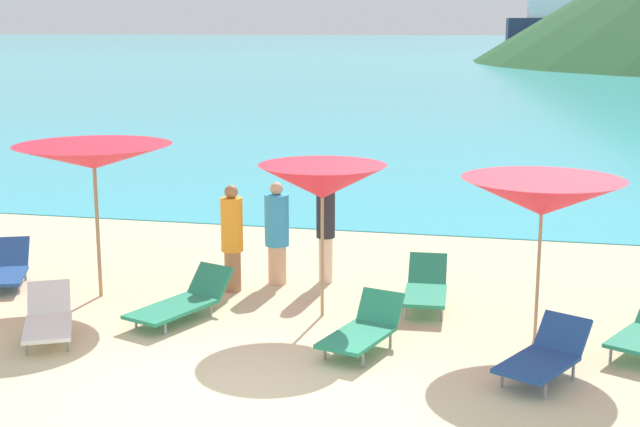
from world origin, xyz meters
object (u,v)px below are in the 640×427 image
lounge_chair_0 (183,301)px  beachgoer_1 (277,231)px  umbrella_3 (542,197)px  beachgoer_0 (232,236)px  umbrella_1 (94,157)px  lounge_chair_4 (545,355)px  lounge_chair_5 (6,268)px  beachgoer_3 (326,218)px  umbrella_2 (322,182)px  lounge_chair_8 (48,318)px  cruise_ship (591,12)px  lounge_chair_2 (363,329)px  lounge_chair_7 (426,287)px

lounge_chair_0 → beachgoer_1: 2.18m
umbrella_3 → beachgoer_0: size_ratio=1.29×
beachgoer_1 → umbrella_1: bearing=-92.6°
lounge_chair_4 → beachgoer_1: bearing=169.9°
umbrella_3 → lounge_chair_0: umbrella_3 is taller
lounge_chair_5 → beachgoer_3: 5.07m
umbrella_2 → umbrella_3: 2.90m
umbrella_1 → lounge_chair_8: umbrella_1 is taller
umbrella_3 → lounge_chair_8: umbrella_3 is taller
umbrella_2 → lounge_chair_5: size_ratio=1.33×
lounge_chair_0 → beachgoer_1: beachgoer_1 is taller
lounge_chair_8 → lounge_chair_4: bearing=-27.2°
beachgoer_0 → beachgoer_3: (1.28, 0.77, 0.17)m
beachgoer_1 → cruise_ship: 263.12m
lounge_chair_2 → beachgoer_1: 3.22m
lounge_chair_4 → beachgoer_1: (-4.00, 3.06, 0.55)m
lounge_chair_7 → beachgoer_0: bearing=172.9°
beachgoer_1 → lounge_chair_2: bearing=5.7°
umbrella_2 → lounge_chair_5: 5.44m
lounge_chair_7 → lounge_chair_8: lounge_chair_7 is taller
lounge_chair_4 → cruise_ship: bearing=113.3°
umbrella_3 → lounge_chair_2: size_ratio=1.46×
lounge_chair_7 → beachgoer_3: size_ratio=0.77×
lounge_chair_5 → lounge_chair_7: bearing=-21.1°
beachgoer_0 → cruise_ship: (23.09, 262.57, 7.39)m
lounge_chair_4 → beachgoer_0: 5.25m
umbrella_3 → lounge_chair_5: umbrella_3 is taller
umbrella_2 → cruise_ship: 264.39m
umbrella_1 → lounge_chair_0: bearing=-24.2°
umbrella_1 → beachgoer_0: umbrella_1 is taller
lounge_chair_8 → beachgoer_1: bearing=27.0°
lounge_chair_4 → cruise_ship: 265.88m
lounge_chair_5 → beachgoer_0: size_ratio=0.97×
umbrella_1 → lounge_chair_0: (1.59, -0.71, -1.85)m
lounge_chair_0 → lounge_chair_7: 3.44m
umbrella_2 → beachgoer_0: (-1.59, 0.87, -1.04)m
umbrella_1 → lounge_chair_2: bearing=-17.9°
umbrella_1 → lounge_chair_4: size_ratio=1.62×
lounge_chair_0 → lounge_chair_4: (4.82, -1.13, 0.04)m
lounge_chair_4 → lounge_chair_5: size_ratio=0.91×
lounge_chair_8 → beachgoer_1: 3.83m
umbrella_1 → beachgoer_3: (3.13, 1.47, -1.07)m
cruise_ship → umbrella_2: bearing=-101.0°
lounge_chair_2 → lounge_chair_7: size_ratio=0.99×
umbrella_2 → umbrella_3: (2.89, -0.30, -0.03)m
lounge_chair_2 → lounge_chair_5: bearing=-178.4°
umbrella_2 → beachgoer_3: bearing=100.8°
umbrella_1 → umbrella_3: bearing=-4.3°
umbrella_1 → beachgoer_0: bearing=20.7°
lounge_chair_0 → lounge_chair_2: 2.72m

